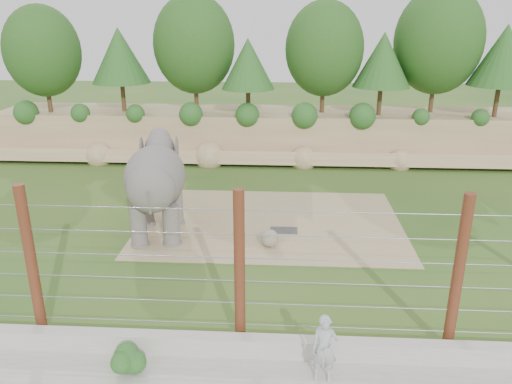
# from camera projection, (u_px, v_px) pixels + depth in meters

# --- Properties ---
(ground) EXTENTS (90.00, 90.00, 0.00)m
(ground) POSITION_uv_depth(u_px,v_px,m) (252.00, 258.00, 16.55)
(ground) COLOR #2E571E
(ground) RESTS_ON ground
(back_embankment) EXTENTS (30.00, 5.52, 8.77)m
(back_embankment) POSITION_uv_depth(u_px,v_px,m) (278.00, 85.00, 27.09)
(back_embankment) COLOR #9E7D59
(back_embankment) RESTS_ON ground
(dirt_patch) EXTENTS (10.00, 7.00, 0.02)m
(dirt_patch) POSITION_uv_depth(u_px,v_px,m) (270.00, 222.00, 19.33)
(dirt_patch) COLOR tan
(dirt_patch) RESTS_ON ground
(drain_grate) EXTENTS (1.00, 0.60, 0.03)m
(drain_grate) POSITION_uv_depth(u_px,v_px,m) (284.00, 230.00, 18.55)
(drain_grate) COLOR #262628
(drain_grate) RESTS_ON dirt_patch
(elephant) EXTENTS (2.37, 4.46, 3.45)m
(elephant) POSITION_uv_depth(u_px,v_px,m) (156.00, 190.00, 17.71)
(elephant) COLOR #655E5A
(elephant) RESTS_ON ground
(stone_ball) EXTENTS (0.61, 0.61, 0.61)m
(stone_ball) POSITION_uv_depth(u_px,v_px,m) (270.00, 238.00, 17.21)
(stone_ball) COLOR gray
(stone_ball) RESTS_ON dirt_patch
(retaining_wall) EXTENTS (26.00, 0.35, 0.50)m
(retaining_wall) POSITION_uv_depth(u_px,v_px,m) (238.00, 346.00, 11.76)
(retaining_wall) COLOR #A3A098
(retaining_wall) RESTS_ON ground
(barrier_fence) EXTENTS (20.26, 0.26, 4.00)m
(barrier_fence) POSITION_uv_depth(u_px,v_px,m) (240.00, 270.00, 11.64)
(barrier_fence) COLOR #542112
(barrier_fence) RESTS_ON ground
(walkway_shrub) EXTENTS (0.60, 0.60, 0.60)m
(walkway_shrub) POSITION_uv_depth(u_px,v_px,m) (132.00, 362.00, 11.12)
(walkway_shrub) COLOR #21561C
(walkway_shrub) RESTS_ON walkway
(zookeeper) EXTENTS (0.60, 0.41, 1.58)m
(zookeeper) POSITION_uv_depth(u_px,v_px,m) (324.00, 349.00, 10.78)
(zookeeper) COLOR #B8BDC2
(zookeeper) RESTS_ON walkway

